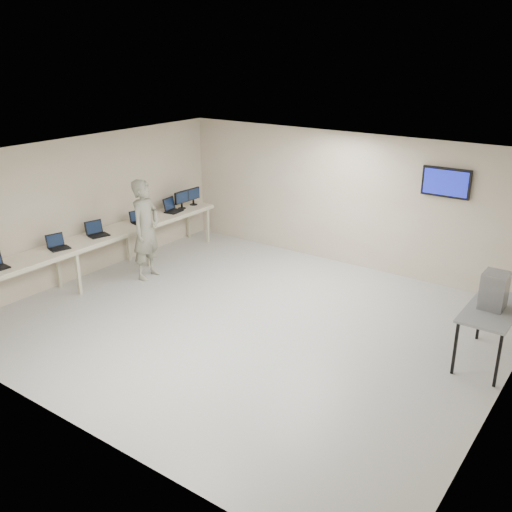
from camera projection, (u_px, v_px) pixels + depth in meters
The scene contains 11 objects.
room at pixel (253, 244), 9.21m from camera, with size 8.01×7.01×2.81m.
workbench at pixel (104, 238), 11.34m from camera, with size 0.76×6.00×0.90m.
laptop_1 at pixel (58, 245), 10.50m from camera, with size 0.37×0.40×0.27m.
laptop_2 at pixel (97, 232), 11.22m from camera, with size 0.39×0.43×0.29m.
laptop_3 at pixel (138, 219), 12.04m from camera, with size 0.33×0.36×0.25m.
laptop_4 at pixel (172, 208), 12.83m from camera, with size 0.37×0.42×0.31m.
monitor_near at pixel (182, 198), 13.01m from camera, with size 0.18×0.41×0.41m.
monitor_far at pixel (193, 195), 13.31m from camera, with size 0.18×0.41×0.40m.
soldier at pixel (146, 230), 11.26m from camera, with size 0.73×0.48×2.01m, color gray.
side_table at pixel (492, 312), 8.23m from camera, with size 0.68×1.46×0.88m.
storage_bins at pixel (494, 290), 8.13m from camera, with size 0.34×0.38×0.54m.
Camera 1 is at (5.13, -7.00, 4.43)m, focal length 40.00 mm.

